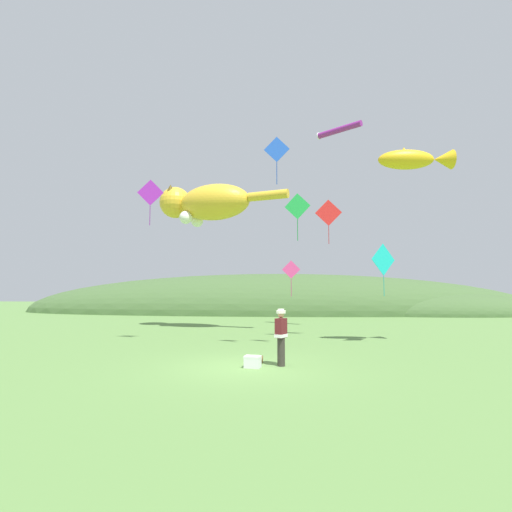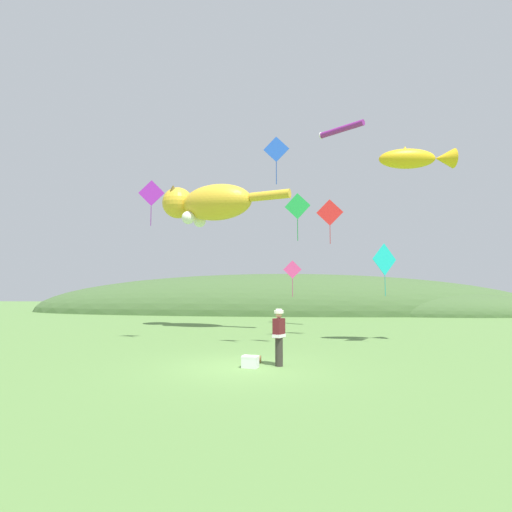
{
  "view_description": "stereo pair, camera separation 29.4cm",
  "coord_description": "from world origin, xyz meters",
  "px_view_note": "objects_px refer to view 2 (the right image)",
  "views": [
    {
      "loc": [
        1.25,
        -12.37,
        2.41
      ],
      "look_at": [
        0.0,
        4.0,
        3.76
      ],
      "focal_mm": 28.0,
      "sensor_mm": 36.0,
      "label": 1
    },
    {
      "loc": [
        1.54,
        -12.35,
        2.41
      ],
      "look_at": [
        0.0,
        4.0,
        3.76
      ],
      "focal_mm": 28.0,
      "sensor_mm": 36.0,
      "label": 2
    }
  ],
  "objects_px": {
    "kite_spool": "(259,359)",
    "kite_diamond_pink": "(292,270)",
    "picnic_cooler": "(250,362)",
    "kite_diamond_teal": "(384,260)",
    "kite_diamond_blue": "(276,150)",
    "kite_diamond_red": "(330,213)",
    "kite_diamond_violet": "(151,193)",
    "kite_diamond_green": "(297,207)",
    "festival_attendant": "(279,335)",
    "kite_giant_cat": "(208,204)",
    "kite_fish_windsock": "(415,158)",
    "kite_tube_streamer": "(341,129)"
  },
  "relations": [
    {
      "from": "kite_diamond_violet",
      "to": "kite_diamond_green",
      "type": "bearing_deg",
      "value": -7.26
    },
    {
      "from": "kite_giant_cat",
      "to": "kite_diamond_blue",
      "type": "xyz_separation_m",
      "value": [
        4.48,
        -8.02,
        0.34
      ]
    },
    {
      "from": "kite_diamond_green",
      "to": "festival_attendant",
      "type": "bearing_deg",
      "value": -99.93
    },
    {
      "from": "kite_spool",
      "to": "kite_diamond_pink",
      "type": "relative_size",
      "value": 0.14
    },
    {
      "from": "kite_diamond_blue",
      "to": "kite_diamond_teal",
      "type": "relative_size",
      "value": 0.83
    },
    {
      "from": "kite_diamond_blue",
      "to": "kite_diamond_red",
      "type": "distance_m",
      "value": 5.21
    },
    {
      "from": "picnic_cooler",
      "to": "kite_fish_windsock",
      "type": "distance_m",
      "value": 11.16
    },
    {
      "from": "kite_fish_windsock",
      "to": "kite_diamond_blue",
      "type": "xyz_separation_m",
      "value": [
        -5.83,
        -1.66,
        -0.02
      ]
    },
    {
      "from": "festival_attendant",
      "to": "kite_diamond_red",
      "type": "height_order",
      "value": "kite_diamond_red"
    },
    {
      "from": "kite_diamond_teal",
      "to": "kite_giant_cat",
      "type": "bearing_deg",
      "value": 149.17
    },
    {
      "from": "picnic_cooler",
      "to": "kite_diamond_teal",
      "type": "relative_size",
      "value": 0.24
    },
    {
      "from": "kite_giant_cat",
      "to": "kite_diamond_violet",
      "type": "distance_m",
      "value": 6.36
    },
    {
      "from": "kite_giant_cat",
      "to": "kite_fish_windsock",
      "type": "distance_m",
      "value": 12.12
    },
    {
      "from": "festival_attendant",
      "to": "kite_diamond_teal",
      "type": "bearing_deg",
      "value": 49.86
    },
    {
      "from": "kite_tube_streamer",
      "to": "picnic_cooler",
      "type": "bearing_deg",
      "value": -110.73
    },
    {
      "from": "kite_diamond_green",
      "to": "kite_diamond_teal",
      "type": "height_order",
      "value": "kite_diamond_green"
    },
    {
      "from": "kite_spool",
      "to": "kite_diamond_green",
      "type": "distance_m",
      "value": 6.7
    },
    {
      "from": "kite_diamond_blue",
      "to": "kite_diamond_teal",
      "type": "xyz_separation_m",
      "value": [
        4.64,
        2.58,
        -4.21
      ]
    },
    {
      "from": "kite_diamond_teal",
      "to": "picnic_cooler",
      "type": "bearing_deg",
      "value": -133.52
    },
    {
      "from": "kite_fish_windsock",
      "to": "kite_diamond_red",
      "type": "distance_m",
      "value": 4.61
    },
    {
      "from": "kite_diamond_blue",
      "to": "picnic_cooler",
      "type": "bearing_deg",
      "value": -102.9
    },
    {
      "from": "kite_diamond_green",
      "to": "kite_diamond_teal",
      "type": "xyz_separation_m",
      "value": [
        3.82,
        1.56,
        -2.13
      ]
    },
    {
      "from": "kite_diamond_pink",
      "to": "kite_diamond_blue",
      "type": "relative_size",
      "value": 0.94
    },
    {
      "from": "kite_diamond_violet",
      "to": "kite_giant_cat",
      "type": "bearing_deg",
      "value": 78.44
    },
    {
      "from": "kite_tube_streamer",
      "to": "kite_diamond_pink",
      "type": "xyz_separation_m",
      "value": [
        -2.94,
        -3.5,
        -8.58
      ]
    },
    {
      "from": "festival_attendant",
      "to": "picnic_cooler",
      "type": "distance_m",
      "value": 1.21
    },
    {
      "from": "picnic_cooler",
      "to": "kite_diamond_red",
      "type": "distance_m",
      "value": 9.93
    },
    {
      "from": "kite_diamond_red",
      "to": "kite_giant_cat",
      "type": "bearing_deg",
      "value": 151.41
    },
    {
      "from": "kite_tube_streamer",
      "to": "kite_diamond_blue",
      "type": "height_order",
      "value": "kite_tube_streamer"
    },
    {
      "from": "kite_fish_windsock",
      "to": "kite_diamond_green",
      "type": "bearing_deg",
      "value": -172.65
    },
    {
      "from": "kite_fish_windsock",
      "to": "kite_tube_streamer",
      "type": "xyz_separation_m",
      "value": [
        -2.29,
        6.48,
        4.01
      ]
    },
    {
      "from": "kite_giant_cat",
      "to": "kite_diamond_pink",
      "type": "bearing_deg",
      "value": -33.69
    },
    {
      "from": "kite_giant_cat",
      "to": "kite_diamond_blue",
      "type": "height_order",
      "value": "kite_giant_cat"
    },
    {
      "from": "kite_fish_windsock",
      "to": "kite_diamond_pink",
      "type": "bearing_deg",
      "value": 150.33
    },
    {
      "from": "kite_diamond_red",
      "to": "kite_diamond_violet",
      "type": "distance_m",
      "value": 8.55
    },
    {
      "from": "kite_giant_cat",
      "to": "kite_diamond_violet",
      "type": "height_order",
      "value": "kite_giant_cat"
    },
    {
      "from": "kite_tube_streamer",
      "to": "kite_diamond_violet",
      "type": "xyz_separation_m",
      "value": [
        -9.28,
        -6.29,
        -5.21
      ]
    },
    {
      "from": "festival_attendant",
      "to": "kite_diamond_red",
      "type": "bearing_deg",
      "value": 71.94
    },
    {
      "from": "kite_fish_windsock",
      "to": "kite_giant_cat",
      "type": "bearing_deg",
      "value": 148.31
    },
    {
      "from": "picnic_cooler",
      "to": "kite_diamond_green",
      "type": "height_order",
      "value": "kite_diamond_green"
    },
    {
      "from": "kite_spool",
      "to": "kite_diamond_teal",
      "type": "height_order",
      "value": "kite_diamond_teal"
    },
    {
      "from": "festival_attendant",
      "to": "kite_diamond_blue",
      "type": "height_order",
      "value": "kite_diamond_blue"
    },
    {
      "from": "kite_fish_windsock",
      "to": "kite_diamond_violet",
      "type": "bearing_deg",
      "value": 179.05
    },
    {
      "from": "kite_giant_cat",
      "to": "kite_tube_streamer",
      "type": "xyz_separation_m",
      "value": [
        8.02,
        0.11,
        4.37
      ]
    },
    {
      "from": "kite_giant_cat",
      "to": "kite_diamond_blue",
      "type": "relative_size",
      "value": 4.19
    },
    {
      "from": "kite_giant_cat",
      "to": "kite_diamond_red",
      "type": "distance_m",
      "value": 8.02
    },
    {
      "from": "kite_diamond_pink",
      "to": "kite_diamond_red",
      "type": "bearing_deg",
      "value": -11.96
    },
    {
      "from": "festival_attendant",
      "to": "kite_giant_cat",
      "type": "bearing_deg",
      "value": 113.43
    },
    {
      "from": "festival_attendant",
      "to": "kite_diamond_blue",
      "type": "bearing_deg",
      "value": 93.64
    },
    {
      "from": "kite_diamond_red",
      "to": "kite_diamond_green",
      "type": "xyz_separation_m",
      "value": [
        -1.62,
        -3.23,
        -0.33
      ]
    }
  ]
}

